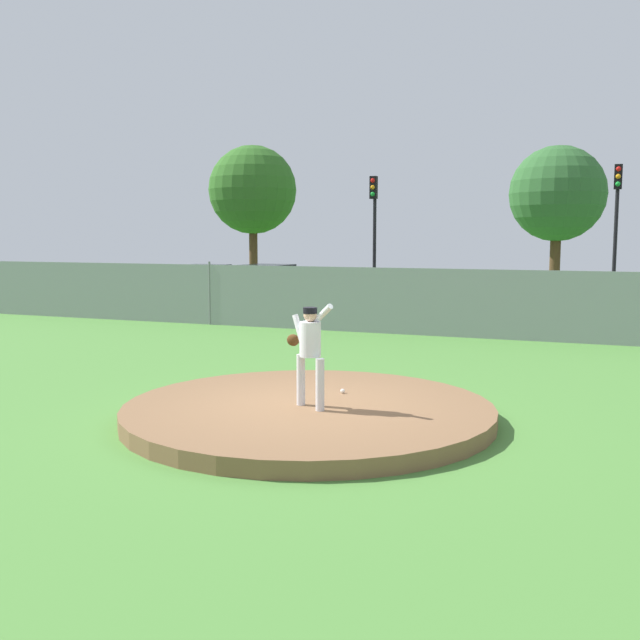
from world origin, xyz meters
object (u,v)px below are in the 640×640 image
object	(u,v)px
parked_car_navy	(199,287)
traffic_cone_orange	(489,311)
baseball	(343,391)
parked_car_burgundy	(619,301)
parked_car_champagne	(262,289)
traffic_light_far	(617,213)
pitcher_youth	(310,346)
traffic_light_near	(374,218)

from	to	relation	value
parked_car_navy	traffic_cone_orange	xyz separation A→B (m)	(11.40, -0.00, -0.54)
baseball	parked_car_burgundy	world-z (taller)	parked_car_burgundy
parked_car_champagne	traffic_light_far	world-z (taller)	traffic_light_far
parked_car_navy	parked_car_champagne	distance (m)	2.97
parked_car_champagne	traffic_cone_orange	size ratio (longest dim) A/B	8.69
pitcher_youth	parked_car_burgundy	bearing A→B (deg)	73.09
baseball	parked_car_burgundy	bearing A→B (deg)	72.23
parked_car_navy	traffic_light_near	size ratio (longest dim) A/B	0.86
traffic_cone_orange	baseball	bearing A→B (deg)	-91.04
pitcher_youth	baseball	size ratio (longest dim) A/B	21.58
parked_car_navy	traffic_light_far	bearing A→B (deg)	15.02
traffic_cone_orange	parked_car_navy	bearing A→B (deg)	179.98
parked_car_navy	traffic_cone_orange	world-z (taller)	parked_car_navy
traffic_light_near	parked_car_navy	bearing A→B (deg)	-151.95
baseball	parked_car_navy	distance (m)	17.93
pitcher_youth	parked_car_champagne	xyz separation A→B (m)	(-8.07, 14.77, -0.36)
pitcher_youth	traffic_cone_orange	size ratio (longest dim) A/B	2.90
parked_car_navy	traffic_light_near	distance (m)	7.55
parked_car_burgundy	traffic_light_near	xyz separation A→B (m)	(-9.27, 3.81, 2.75)
parked_car_champagne	traffic_cone_orange	world-z (taller)	parked_car_champagne
pitcher_youth	baseball	distance (m)	1.45
traffic_cone_orange	traffic_light_near	xyz separation A→B (m)	(-5.18, 3.31, 3.27)
traffic_light_near	parked_car_champagne	bearing A→B (deg)	-131.39
traffic_light_near	traffic_cone_orange	bearing A→B (deg)	-32.59
pitcher_youth	parked_car_burgundy	world-z (taller)	pitcher_youth
pitcher_youth	traffic_light_far	world-z (taller)	traffic_light_far
parked_car_navy	parked_car_burgundy	size ratio (longest dim) A/B	0.96
pitcher_youth	parked_car_burgundy	xyz separation A→B (m)	(4.46, 14.67, -0.40)
parked_car_navy	traffic_light_near	world-z (taller)	traffic_light_near
parked_car_navy	traffic_cone_orange	size ratio (longest dim) A/B	8.14
parked_car_navy	pitcher_youth	bearing A→B (deg)	-53.99
traffic_cone_orange	traffic_light_near	bearing A→B (deg)	147.41
parked_car_champagne	traffic_light_near	xyz separation A→B (m)	(3.27, 3.70, 2.70)
traffic_light_near	pitcher_youth	bearing A→B (deg)	-75.42
pitcher_youth	traffic_light_near	xyz separation A→B (m)	(-4.81, 18.48, 2.34)
baseball	traffic_light_far	bearing A→B (deg)	77.04
traffic_cone_orange	traffic_light_near	distance (m)	6.97
baseball	parked_car_navy	world-z (taller)	parked_car_navy
parked_car_champagne	traffic_cone_orange	bearing A→B (deg)	2.65
pitcher_youth	traffic_light_near	size ratio (longest dim) A/B	0.31
traffic_cone_orange	parked_car_burgundy	bearing A→B (deg)	-6.91
baseball	traffic_cone_orange	size ratio (longest dim) A/B	0.13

